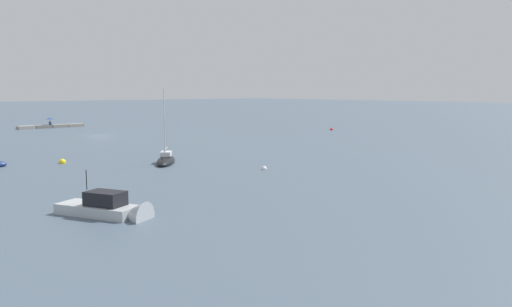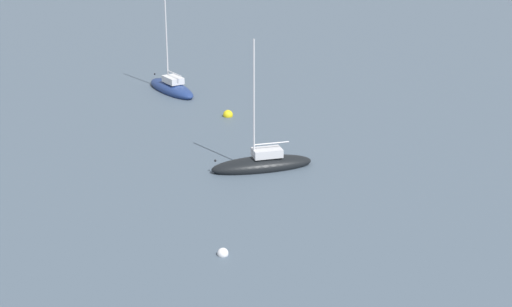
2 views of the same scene
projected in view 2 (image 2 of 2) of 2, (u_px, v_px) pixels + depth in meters
The scene contains 4 objects.
sailboat_navy_mid at pixel (172, 88), 53.71m from camera, with size 6.10×3.61×8.37m.
sailboat_black_far at pixel (262, 164), 38.95m from camera, with size 4.60×5.28×7.21m.
mooring_buoy_near at pixel (228, 115), 47.90m from camera, with size 0.64×0.64×0.64m.
mooring_buoy_mid at pixel (223, 253), 29.81m from camera, with size 0.46×0.46×0.46m.
Camera 2 is at (-13.23, 61.92, 13.99)m, focal length 51.80 mm.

